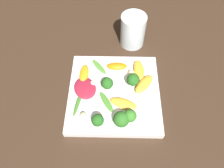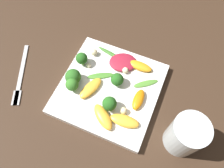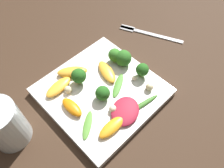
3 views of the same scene
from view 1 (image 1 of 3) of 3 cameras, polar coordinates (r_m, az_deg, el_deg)
ground_plane at (r=0.63m, az=0.28°, el=-2.88°), size 2.40×2.40×0.00m
plate at (r=0.63m, az=0.29°, el=-2.40°), size 0.26×0.26×0.02m
drinking_glass at (r=0.73m, az=5.22°, el=13.77°), size 0.08×0.08×0.11m
radicchio_leaf_0 at (r=0.62m, az=-7.34°, el=-1.02°), size 0.09×0.09×0.01m
orange_segment_0 at (r=0.62m, az=8.09°, el=-0.01°), size 0.08×0.07×0.02m
orange_segment_1 at (r=0.66m, az=1.03°, el=4.69°), size 0.03×0.06×0.02m
orange_segment_2 at (r=0.65m, az=6.78°, el=3.72°), size 0.08×0.04×0.02m
orange_segment_3 at (r=0.59m, az=2.71°, el=-5.09°), size 0.05×0.08×0.01m
orange_segment_4 at (r=0.65m, az=-7.57°, el=2.53°), size 0.07×0.03×0.01m
broccoli_floret_0 at (r=0.61m, az=5.26°, el=1.13°), size 0.04×0.04×0.04m
broccoli_floret_1 at (r=0.61m, az=-1.53°, el=0.18°), size 0.03×0.03×0.04m
broccoli_floret_2 at (r=0.55m, az=-4.07°, el=-9.45°), size 0.03×0.03×0.04m
broccoli_floret_3 at (r=0.55m, az=2.15°, el=-9.18°), size 0.04×0.04×0.04m
broccoli_floret_4 at (r=0.56m, az=4.43°, el=-8.29°), size 0.03×0.03×0.04m
arugula_sprig_0 at (r=0.60m, az=-9.08°, el=-4.48°), size 0.09×0.03×0.01m
arugula_sprig_1 at (r=0.60m, az=-1.76°, el=-4.67°), size 0.07×0.05×0.00m
arugula_sprig_2 at (r=0.66m, az=-3.66°, el=4.54°), size 0.06×0.05×0.00m
macadamia_nut_0 at (r=0.62m, az=-5.17°, el=0.28°), size 0.02×0.02×0.02m
macadamia_nut_1 at (r=0.58m, az=-7.88°, el=-8.19°), size 0.02×0.02×0.02m
macadamia_nut_2 at (r=0.64m, az=4.81°, el=3.04°), size 0.02×0.02×0.02m
macadamia_nut_3 at (r=0.58m, az=-3.45°, el=-8.12°), size 0.01×0.01×0.01m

